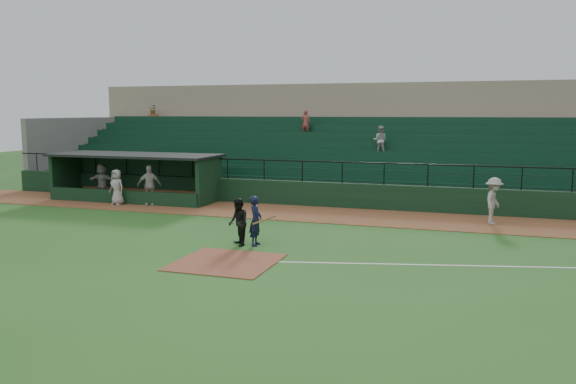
% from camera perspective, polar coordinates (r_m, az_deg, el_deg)
% --- Properties ---
extents(ground, '(90.00, 90.00, 0.00)m').
position_cam_1_polar(ground, '(18.94, -4.83, -6.18)').
color(ground, '#24551B').
rests_on(ground, ground).
extents(warning_track, '(40.00, 4.00, 0.03)m').
position_cam_1_polar(warning_track, '(26.31, 2.07, -2.14)').
color(warning_track, brown).
rests_on(warning_track, ground).
extents(home_plate_dirt, '(3.00, 3.00, 0.03)m').
position_cam_1_polar(home_plate_dirt, '(18.05, -6.10, -6.85)').
color(home_plate_dirt, brown).
rests_on(home_plate_dirt, ground).
extents(foul_line, '(17.49, 4.44, 0.01)m').
position_cam_1_polar(foul_line, '(18.64, 20.17, -6.85)').
color(foul_line, white).
rests_on(foul_line, ground).
extents(stadium_structure, '(38.00, 13.08, 6.40)m').
position_cam_1_polar(stadium_structure, '(34.18, 6.12, 4.00)').
color(stadium_structure, black).
rests_on(stadium_structure, ground).
extents(dugout, '(8.90, 3.20, 2.42)m').
position_cam_1_polar(dugout, '(31.61, -14.29, 1.72)').
color(dugout, black).
rests_on(dugout, ground).
extents(batter_at_plate, '(1.03, 0.70, 1.73)m').
position_cam_1_polar(batter_at_plate, '(20.08, -3.19, -2.82)').
color(batter_at_plate, black).
rests_on(batter_at_plate, ground).
extents(umpire, '(0.99, 1.01, 1.64)m').
position_cam_1_polar(umpire, '(20.09, -4.89, -2.96)').
color(umpire, black).
rests_on(umpire, ground).
extents(runner, '(0.99, 1.37, 1.92)m').
position_cam_1_polar(runner, '(25.08, 19.51, -0.83)').
color(runner, '#A59E9A').
rests_on(runner, warning_track).
extents(dugout_player_a, '(1.24, 0.85, 1.96)m').
position_cam_1_polar(dugout_player_a, '(29.31, -13.45, 0.65)').
color(dugout_player_a, '#ADA7A2').
rests_on(dugout_player_a, warning_track).
extents(dugout_player_b, '(0.94, 0.70, 1.74)m').
position_cam_1_polar(dugout_player_b, '(29.87, -16.43, 0.47)').
color(dugout_player_b, '#A39E98').
rests_on(dugout_player_b, warning_track).
extents(dugout_player_c, '(1.77, 0.64, 1.88)m').
position_cam_1_polar(dugout_player_c, '(31.99, -17.73, 1.01)').
color(dugout_player_c, gray).
rests_on(dugout_player_c, warning_track).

